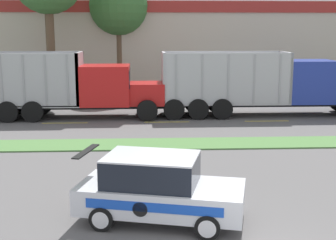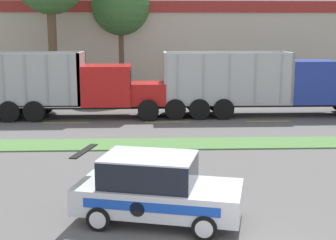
{
  "view_description": "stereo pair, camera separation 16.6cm",
  "coord_description": "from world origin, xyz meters",
  "px_view_note": "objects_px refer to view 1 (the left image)",
  "views": [
    {
      "loc": [
        -2.21,
        -8.5,
        4.81
      ],
      "look_at": [
        -1.29,
        9.4,
        1.37
      ],
      "focal_mm": 50.0,
      "sensor_mm": 36.0,
      "label": 1
    },
    {
      "loc": [
        -2.04,
        -8.51,
        4.81
      ],
      "look_at": [
        -1.29,
        9.4,
        1.37
      ],
      "focal_mm": 50.0,
      "sensor_mm": 36.0,
      "label": 2
    }
  ],
  "objects_px": {
    "dump_truck_lead": "(84,89)",
    "traffic_cone": "(85,190)",
    "dump_truck_trail": "(281,86)",
    "rally_car": "(158,188)"
  },
  "relations": [
    {
      "from": "dump_truck_lead",
      "to": "dump_truck_trail",
      "type": "bearing_deg",
      "value": 1.17
    },
    {
      "from": "dump_truck_lead",
      "to": "traffic_cone",
      "type": "relative_size",
      "value": 15.14
    },
    {
      "from": "rally_car",
      "to": "traffic_cone",
      "type": "height_order",
      "value": "rally_car"
    },
    {
      "from": "dump_truck_lead",
      "to": "traffic_cone",
      "type": "bearing_deg",
      "value": -82.95
    },
    {
      "from": "rally_car",
      "to": "dump_truck_trail",
      "type": "bearing_deg",
      "value": 63.22
    },
    {
      "from": "dump_truck_trail",
      "to": "rally_car",
      "type": "distance_m",
      "value": 16.73
    },
    {
      "from": "dump_truck_lead",
      "to": "traffic_cone",
      "type": "xyz_separation_m",
      "value": [
        1.64,
        -13.25,
        -1.26
      ]
    },
    {
      "from": "dump_truck_lead",
      "to": "dump_truck_trail",
      "type": "xyz_separation_m",
      "value": [
        11.22,
        0.23,
        0.06
      ]
    },
    {
      "from": "dump_truck_trail",
      "to": "rally_car",
      "type": "bearing_deg",
      "value": -116.78
    },
    {
      "from": "dump_truck_lead",
      "to": "traffic_cone",
      "type": "height_order",
      "value": "dump_truck_lead"
    }
  ]
}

